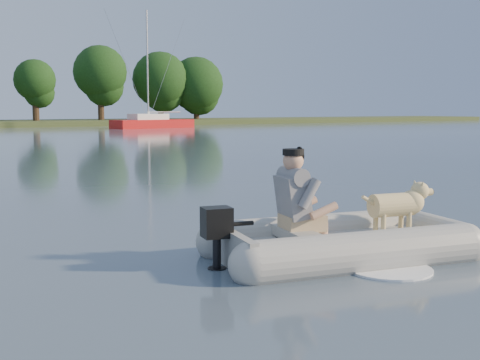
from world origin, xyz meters
TOP-DOWN VIEW (x-y plane):
  - water at (0.00, 0.00)m, footprint 160.00×160.00m
  - dinghy at (0.66, -0.18)m, footprint 5.65×4.50m
  - man at (-0.07, 0.02)m, footprint 0.90×0.81m
  - dog at (1.36, -0.27)m, footprint 1.06×0.55m
  - outboard_motor at (-1.10, 0.17)m, footprint 0.50×0.40m
  - sailboat at (19.33, 48.22)m, footprint 8.57×3.91m

SIDE VIEW (x-z plane):
  - water at x=0.00m, z-range 0.00..0.00m
  - outboard_motor at x=-1.10m, z-range -0.09..0.76m
  - sailboat at x=19.33m, z-range -5.18..6.18m
  - dog at x=1.36m, z-range 0.22..0.90m
  - dinghy at x=0.66m, z-range -0.10..1.39m
  - man at x=-0.07m, z-range 0.26..1.42m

